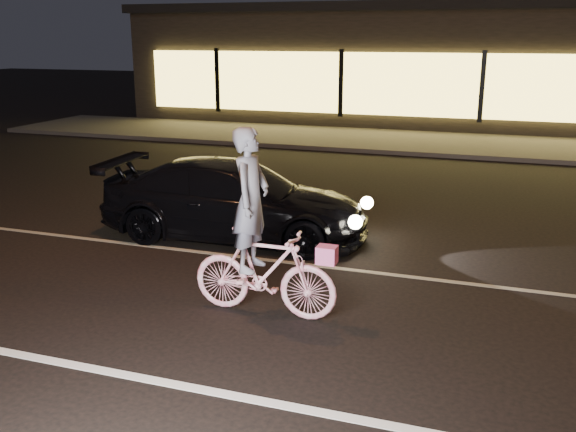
% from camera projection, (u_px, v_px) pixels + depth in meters
% --- Properties ---
extents(ground, '(90.00, 90.00, 0.00)m').
position_uv_depth(ground, '(400.00, 344.00, 6.78)').
color(ground, black).
rests_on(ground, ground).
extents(lane_stripe_near, '(60.00, 0.12, 0.01)m').
position_uv_depth(lane_stripe_near, '(371.00, 422.00, 5.41)').
color(lane_stripe_near, silver).
rests_on(lane_stripe_near, ground).
extents(lane_stripe_far, '(60.00, 0.10, 0.01)m').
position_uv_depth(lane_stripe_far, '(425.00, 279.00, 8.60)').
color(lane_stripe_far, gray).
rests_on(lane_stripe_far, ground).
extents(sidewalk, '(30.00, 4.00, 0.12)m').
position_uv_depth(sidewalk, '(475.00, 145.00, 18.59)').
color(sidewalk, '#383533').
rests_on(sidewalk, ground).
extents(storefront, '(25.40, 8.42, 4.20)m').
position_uv_depth(storefront, '(489.00, 63.00, 23.45)').
color(storefront, black).
rests_on(storefront, ground).
extents(cyclist, '(1.74, 0.60, 2.19)m').
position_uv_depth(cyclist, '(260.00, 251.00, 7.33)').
color(cyclist, '#EA456E').
rests_on(cyclist, ground).
extents(sedan, '(4.37, 2.01, 1.24)m').
position_uv_depth(sedan, '(235.00, 200.00, 10.21)').
color(sedan, black).
rests_on(sedan, ground).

